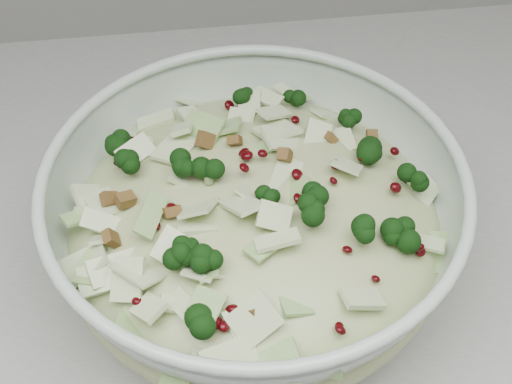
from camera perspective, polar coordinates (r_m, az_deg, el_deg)
mixing_bowl at (r=0.56m, az=-0.13°, el=-2.87°), size 0.33×0.33×0.13m
salad at (r=0.54m, az=-0.13°, el=-1.48°), size 0.37×0.37×0.13m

